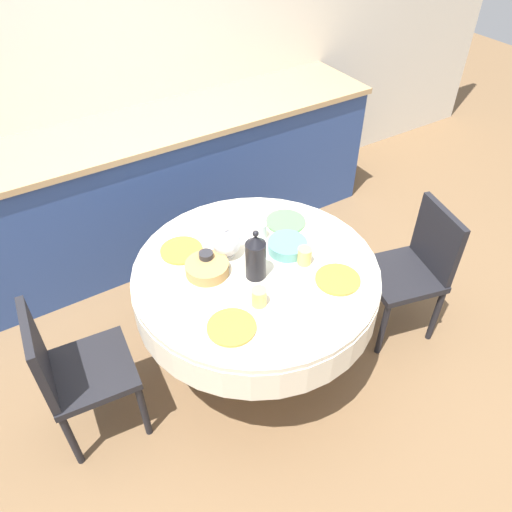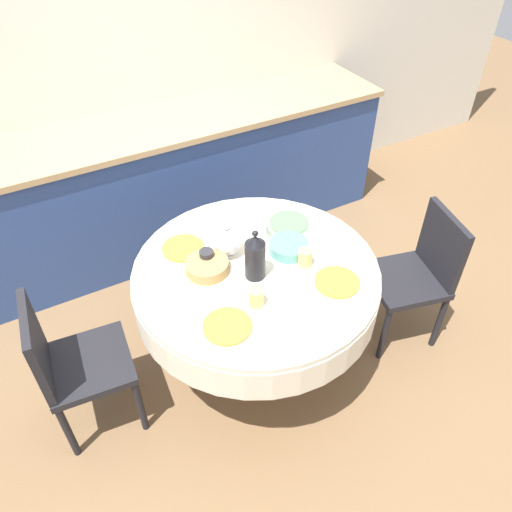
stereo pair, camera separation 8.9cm
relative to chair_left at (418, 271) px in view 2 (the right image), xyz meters
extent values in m
plane|color=brown|center=(-0.93, 0.23, -0.48)|extent=(12.00, 12.00, 0.00)
cube|color=silver|center=(-0.93, 1.88, 0.82)|extent=(7.00, 0.05, 2.60)
cube|color=#2D4784|center=(-0.93, 1.55, -0.02)|extent=(3.20, 0.60, 0.91)
cube|color=tan|center=(-0.93, 1.55, 0.45)|extent=(3.24, 0.64, 0.04)
cylinder|color=brown|center=(-0.93, 0.23, -0.46)|extent=(0.44, 0.44, 0.04)
cylinder|color=brown|center=(-0.93, 0.23, -0.20)|extent=(0.11, 0.11, 0.48)
cylinder|color=silver|center=(-0.93, 0.23, 0.13)|extent=(1.25, 1.25, 0.18)
cylinder|color=silver|center=(-0.93, 0.23, 0.24)|extent=(1.24, 1.24, 0.03)
cube|color=black|center=(-0.07, 0.02, -0.05)|extent=(0.48, 0.48, 0.04)
cube|color=black|center=(0.11, -0.03, 0.17)|extent=(0.13, 0.38, 0.40)
cylinder|color=black|center=(-0.28, -0.11, -0.28)|extent=(0.04, 0.04, 0.41)
cylinder|color=black|center=(-0.20, 0.23, -0.28)|extent=(0.04, 0.04, 0.41)
cylinder|color=black|center=(0.06, -0.20, -0.28)|extent=(0.04, 0.04, 0.41)
cylinder|color=black|center=(0.14, 0.15, -0.28)|extent=(0.04, 0.04, 0.41)
cube|color=black|center=(-1.82, 0.31, -0.05)|extent=(0.44, 0.44, 0.04)
cube|color=black|center=(-2.00, 0.33, 0.17)|extent=(0.07, 0.38, 0.40)
cylinder|color=black|center=(-1.63, 0.47, -0.28)|extent=(0.04, 0.04, 0.41)
cylinder|color=black|center=(-1.66, 0.12, -0.28)|extent=(0.04, 0.04, 0.41)
cylinder|color=black|center=(-1.98, 0.51, -0.28)|extent=(0.04, 0.04, 0.41)
cylinder|color=black|center=(-2.01, 0.15, -0.28)|extent=(0.04, 0.04, 0.41)
cylinder|color=orange|center=(-1.23, -0.05, 0.26)|extent=(0.22, 0.22, 0.01)
cylinder|color=#DBB766|center=(-1.05, 0.01, 0.30)|extent=(0.07, 0.07, 0.09)
cylinder|color=orange|center=(-0.64, -0.06, 0.26)|extent=(0.22, 0.22, 0.01)
cylinder|color=#DBB766|center=(-0.71, 0.14, 0.30)|extent=(0.07, 0.07, 0.09)
cylinder|color=orange|center=(-1.20, 0.54, 0.26)|extent=(0.22, 0.22, 0.01)
cylinder|color=#28282D|center=(-1.14, 0.37, 0.30)|extent=(0.07, 0.07, 0.09)
cylinder|color=#5BA85B|center=(-0.60, 0.46, 0.26)|extent=(0.22, 0.22, 0.01)
cylinder|color=white|center=(-0.79, 0.43, 0.30)|extent=(0.07, 0.07, 0.09)
cylinder|color=black|center=(-0.96, 0.19, 0.36)|extent=(0.10, 0.10, 0.20)
cone|color=black|center=(-0.96, 0.19, 0.48)|extent=(0.09, 0.09, 0.05)
sphere|color=black|center=(-0.96, 0.19, 0.52)|extent=(0.03, 0.03, 0.03)
cylinder|color=white|center=(-1.01, 0.40, 0.26)|extent=(0.08, 0.08, 0.01)
sphere|color=white|center=(-1.01, 0.40, 0.34)|extent=(0.15, 0.15, 0.15)
cylinder|color=white|center=(-0.92, 0.40, 0.35)|extent=(0.09, 0.03, 0.05)
sphere|color=white|center=(-1.01, 0.40, 0.43)|extent=(0.03, 0.03, 0.03)
cylinder|color=#AD844C|center=(-1.16, 0.33, 0.28)|extent=(0.22, 0.22, 0.06)
cylinder|color=#569993|center=(-0.72, 0.26, 0.28)|extent=(0.21, 0.21, 0.06)
camera|label=1|loc=(-1.90, -1.33, 1.94)|focal=35.00mm
camera|label=2|loc=(-1.83, -1.38, 1.94)|focal=35.00mm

